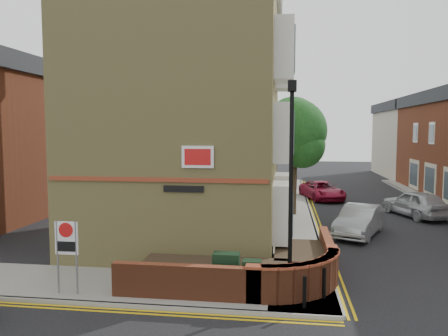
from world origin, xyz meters
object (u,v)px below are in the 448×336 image
utility_cabinet_large (226,272)px  silver_car_near (360,220)px  lamppost (291,188)px  zone_sign (67,244)px

utility_cabinet_large → silver_car_near: (5.30, 8.43, -0.00)m
utility_cabinet_large → silver_car_near: bearing=57.9°
lamppost → utility_cabinet_large: 3.24m
lamppost → utility_cabinet_large: size_ratio=5.25×
zone_sign → silver_car_near: size_ratio=0.50×
lamppost → silver_car_near: lamppost is taller
utility_cabinet_large → zone_sign: 4.86m
utility_cabinet_large → zone_sign: (-4.70, -0.80, 0.92)m
lamppost → zone_sign: bearing=-173.9°
zone_sign → silver_car_near: bearing=42.7°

